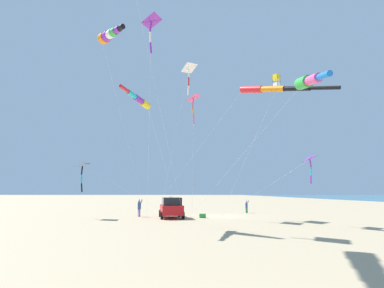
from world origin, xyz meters
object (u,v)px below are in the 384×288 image
parked_car (171,207)px  cooler_box (203,215)px  kite_windsock_striped_overhead (109,35)px  kite_windsock_checkered_midright (271,89)px  kite_delta_green_low_center (151,21)px  kite_box_orange_high_right (276,82)px  person_adult_flyer (168,204)px  kite_windsock_long_streamer_left (139,100)px  kite_delta_long_streamer_right (188,68)px  person_child_grey_jacket (139,207)px  kite_delta_yellow_midlevel (309,159)px  kite_delta_purple_drifting (82,165)px  kite_windsock_blue_topmost (309,81)px  kite_delta_magenta_far_left (193,98)px  person_child_green_jacket (247,206)px

parked_car → cooler_box: bearing=5.6°
kite_windsock_striped_overhead → kite_windsock_checkered_midright: bearing=-2.8°
parked_car → kite_windsock_checkered_midright: kite_windsock_checkered_midright is taller
kite_delta_green_low_center → kite_windsock_striped_overhead: kite_windsock_striped_overhead is taller
kite_box_orange_high_right → person_adult_flyer: bearing=149.2°
kite_windsock_long_streamer_left → kite_delta_long_streamer_right: bearing=70.6°
parked_car → person_child_grey_jacket: (-3.23, 1.44, -0.05)m
person_adult_flyer → kite_delta_yellow_midlevel: kite_delta_yellow_midlevel is taller
kite_delta_purple_drifting → kite_windsock_long_streamer_left: size_ratio=0.68×
kite_windsock_long_streamer_left → kite_windsock_blue_topmost: kite_windsock_blue_topmost is taller
cooler_box → kite_delta_green_low_center: bearing=-115.4°
cooler_box → kite_windsock_long_streamer_left: kite_windsock_long_streamer_left is taller
kite_windsock_long_streamer_left → kite_windsock_checkered_midright: size_ratio=0.89×
cooler_box → kite_box_orange_high_right: (7.02, -1.26, 12.43)m
kite_delta_green_low_center → kite_box_orange_high_right: bearing=32.4°
parked_car → cooler_box: (2.89, 0.28, -0.74)m
kite_delta_long_streamer_right → kite_delta_purple_drifting: (-9.80, -1.91, -10.26)m
kite_delta_magenta_far_left → kite_delta_purple_drifting: size_ratio=1.35×
parked_car → kite_delta_yellow_midlevel: size_ratio=0.65×
cooler_box → kite_delta_purple_drifting: kite_delta_purple_drifting is taller
kite_delta_magenta_far_left → kite_windsock_checkered_midright: kite_delta_magenta_far_left is taller
kite_delta_yellow_midlevel → kite_windsock_checkered_midright: kite_windsock_checkered_midright is taller
person_adult_flyer → kite_delta_yellow_midlevel: 16.66m
person_adult_flyer → cooler_box: bearing=-54.3°
kite_delta_green_low_center → kite_delta_purple_drifting: 14.40m
cooler_box → person_adult_flyer: bearing=125.7°
cooler_box → person_adult_flyer: person_adult_flyer is taller
person_adult_flyer → person_child_green_jacket: bearing=11.5°
parked_car → kite_windsock_long_streamer_left: bearing=-102.5°
kite_delta_yellow_midlevel → kite_delta_green_low_center: bearing=-171.6°
parked_car → person_child_grey_jacket: parked_car is taller
kite_delta_green_low_center → cooler_box: bearing=64.6°
kite_delta_green_low_center → kite_windsock_checkered_midright: 10.21m
parked_car → kite_delta_magenta_far_left: 10.41m
person_child_grey_jacket → kite_delta_purple_drifting: kite_delta_purple_drifting is taller
kite_delta_purple_drifting → kite_windsock_striped_overhead: bearing=-56.1°
person_child_green_jacket → kite_delta_magenta_far_left: 14.44m
kite_delta_magenta_far_left → kite_windsock_blue_topmost: size_ratio=0.83×
kite_delta_magenta_far_left → kite_windsock_striped_overhead: (-6.63, -5.10, 3.68)m
kite_delta_yellow_midlevel → kite_delta_long_streamer_right: bearing=140.2°
kite_box_orange_high_right → kite_delta_long_streamer_right: 9.06m
cooler_box → kite_delta_magenta_far_left: (-0.87, -1.14, 10.91)m
kite_box_orange_high_right → kite_delta_purple_drifting: 19.81m
kite_delta_magenta_far_left → kite_windsock_checkered_midright: bearing=-44.0°
kite_box_orange_high_right → kite_windsock_blue_topmost: size_ratio=0.96×
parked_car → person_child_green_jacket: (8.06, 7.20, -0.18)m
person_child_grey_jacket → kite_windsock_blue_topmost: bearing=-42.9°
person_child_green_jacket → kite_windsock_checkered_midright: bearing=-90.6°
person_child_green_jacket → kite_windsock_checkered_midright: size_ratio=0.10×
kite_delta_yellow_midlevel → kite_delta_purple_drifting: 19.76m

